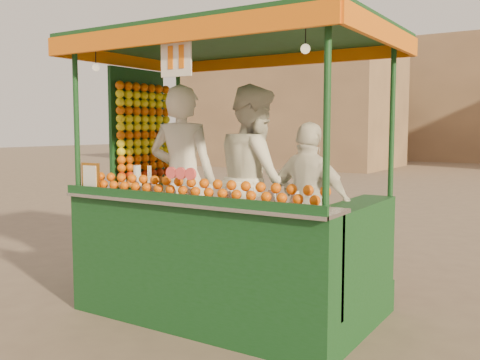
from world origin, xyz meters
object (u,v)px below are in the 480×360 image
Objects in this scene: juice_cart at (219,225)px; vendor_left at (182,179)px; vendor_middle at (255,180)px; vendor_right at (309,203)px.

juice_cart reaches higher than vendor_left.
vendor_left reaches higher than vendor_middle.
juice_cart is at bearing 125.60° from vendor_middle.
juice_cart is at bearing 37.39° from vendor_right.
vendor_left is at bearing 78.11° from vendor_middle.
vendor_right is (0.76, 0.43, 0.22)m from juice_cart.
vendor_left is at bearing 20.90° from vendor_right.
vendor_middle is 1.24× the size of vendor_right.
vendor_left is 0.77m from vendor_middle.
vendor_middle is (0.69, 0.33, -0.00)m from vendor_left.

